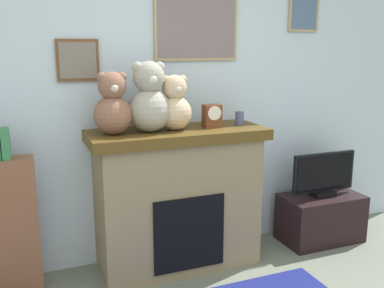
% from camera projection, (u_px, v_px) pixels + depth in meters
% --- Properties ---
extents(back_wall, '(5.20, 0.15, 2.60)m').
position_uv_depth(back_wall, '(143.00, 97.00, 3.37)').
color(back_wall, silver).
rests_on(back_wall, ground_plane).
extents(fireplace, '(1.33, 0.55, 1.09)m').
position_uv_depth(fireplace, '(178.00, 198.00, 3.32)').
color(fireplace, '#877451').
rests_on(fireplace, ground_plane).
extents(bookshelf, '(0.45, 0.16, 1.17)m').
position_uv_depth(bookshelf, '(3.00, 222.00, 2.92)').
color(bookshelf, brown).
rests_on(bookshelf, ground_plane).
extents(tv_stand, '(0.71, 0.40, 0.42)m').
position_uv_depth(tv_stand, '(321.00, 218.00, 3.83)').
color(tv_stand, black).
rests_on(tv_stand, ground_plane).
extents(television, '(0.61, 0.14, 0.38)m').
position_uv_depth(television, '(324.00, 175.00, 3.74)').
color(television, black).
rests_on(television, tv_stand).
extents(candle_jar, '(0.07, 0.07, 0.11)m').
position_uv_depth(candle_jar, '(240.00, 118.00, 3.36)').
color(candle_jar, '#4C517A').
rests_on(candle_jar, fireplace).
extents(mantel_clock, '(0.13, 0.10, 0.17)m').
position_uv_depth(mantel_clock, '(212.00, 116.00, 3.27)').
color(mantel_clock, brown).
rests_on(mantel_clock, fireplace).
extents(teddy_bear_grey, '(0.27, 0.27, 0.44)m').
position_uv_depth(teddy_bear_grey, '(113.00, 106.00, 2.97)').
color(teddy_bear_grey, brown).
rests_on(teddy_bear_grey, fireplace).
extents(teddy_bear_cream, '(0.31, 0.31, 0.50)m').
position_uv_depth(teddy_bear_cream, '(149.00, 100.00, 3.06)').
color(teddy_bear_cream, '#A09B8B').
rests_on(teddy_bear_cream, fireplace).
extents(teddy_bear_tan, '(0.25, 0.25, 0.40)m').
position_uv_depth(teddy_bear_tan, '(175.00, 105.00, 3.14)').
color(teddy_bear_tan, '#D0B18A').
rests_on(teddy_bear_tan, fireplace).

